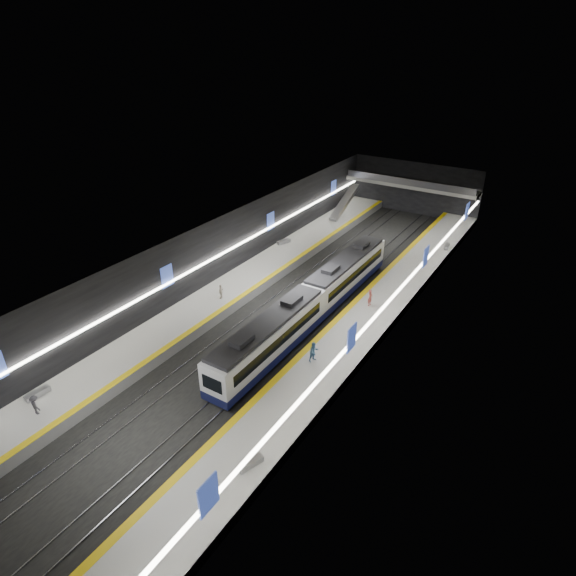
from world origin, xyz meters
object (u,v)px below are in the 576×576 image
Objects in this scene: escalator at (344,202)px; passenger_left_b at (35,405)px; bench_left_near at (38,394)px; bench_right_far at (447,246)px; train at (312,301)px; passenger_right_a at (370,298)px; bench_left_far at (284,242)px; passenger_left_a at (221,292)px; passenger_right_b at (314,352)px; bench_right_near at (251,464)px.

escalator reaches higher than passenger_left_b.
bench_right_far is at bearing 72.11° from bench_left_near.
train is 16.96× the size of passenger_right_a.
passenger_left_a reaches higher than bench_left_far.
passenger_right_b is (-2.64, -29.81, 0.69)m from bench_right_far.
bench_left_near is at bearing 148.91° from passenger_right_a.
passenger_right_b reaches higher than passenger_left_a.
bench_left_far is 36.40m from bench_right_near.
bench_left_near is (-11.49, -21.99, -0.97)m from train.
bench_left_near is 48.53m from bench_right_far.
passenger_right_b is at bearing -104.32° from bench_right_far.
bench_left_near is at bearing -91.74° from escalator.
bench_right_near is (17.89, -31.70, -0.02)m from bench_left_far.
bench_right_near is (17.71, 3.30, -0.01)m from bench_left_near.
bench_right_far is (18.44, 9.96, -0.02)m from bench_left_far.
bench_right_near is 41.67m from bench_right_far.
passenger_right_a reaches higher than bench_right_near.
passenger_right_a is 15.29m from passenger_left_a.
bench_left_far is at bearing -80.11° from passenger_left_b.
bench_left_far is at bearing 131.89° from train.
bench_left_near is at bearing -26.78° from passenger_left_b.
passenger_right_b reaches higher than bench_left_far.
passenger_left_b is (-14.12, -27.35, -0.10)m from passenger_right_a.
passenger_right_a is (-2.42, -18.76, 0.67)m from bench_right_far.
bench_right_far is at bearing 73.58° from train.
escalator is at bearing 129.15° from bench_right_near.
escalator is at bearing 156.65° from bench_right_far.
escalator is 17.37m from bench_right_far.
passenger_right_a is 1.12× the size of passenger_left_a.
escalator reaches higher than bench_left_near.
bench_right_far is at bearing 130.64° from passenger_left_a.
escalator reaches higher than train.
passenger_left_a reaches higher than bench_right_far.
bench_right_far is 29.94m from passenger_right_b.
bench_right_near is at bearing -71.60° from train.
passenger_right_a is 30.78m from passenger_left_b.
escalator is 29.88m from passenger_left_a.
bench_left_near is at bearing -70.39° from bench_left_far.
bench_left_far is at bearing -160.88° from bench_right_far.
escalator is 50.33m from passenger_left_b.
bench_left_near is 0.98× the size of bench_left_far.
passenger_left_a is at bearing 87.74° from bench_left_near.
passenger_left_a is at bearing -88.65° from escalator.
escalator is 4.50× the size of bench_right_near.
escalator is at bearing 92.48° from bench_left_near.
escalator is 49.22m from bench_left_near.
passenger_left_a is at bearing -163.96° from train.
bench_left_near is 35.00m from bench_left_far.
passenger_right_a reaches higher than passenger_left_a.
bench_left_far reaches higher than bench_left_near.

